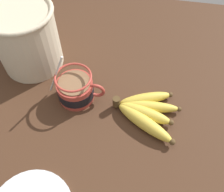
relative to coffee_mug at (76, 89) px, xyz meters
The scene contains 4 objects.
table 8.07cm from the coffee_mug, 34.75° to the left, with size 97.21×97.21×3.00cm.
coffee_mug is the anchor object (origin of this frame).
banana_bunch 19.93cm from the coffee_mug, ahead, with size 18.58×17.45×4.03cm.
woven_basket 20.99cm from the coffee_mug, 146.93° to the left, with size 19.05×19.05×19.15cm.
Camera 1 is at (11.91, -42.01, 61.27)cm, focal length 40.00 mm.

